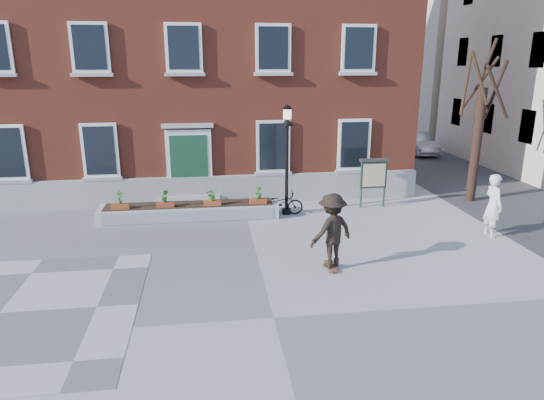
{
  "coord_description": "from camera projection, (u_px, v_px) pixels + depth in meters",
  "views": [
    {
      "loc": [
        -1.29,
        -9.31,
        5.41
      ],
      "look_at": [
        0.5,
        4.0,
        1.5
      ],
      "focal_mm": 32.0,
      "sensor_mm": 36.0,
      "label": 1
    }
  ],
  "objects": [
    {
      "name": "ground",
      "position": [
        274.0,
        318.0,
        10.54
      ],
      "size": [
        100.0,
        100.0,
        0.0
      ],
      "primitive_type": "plane",
      "color": "gray",
      "rests_on": "ground"
    },
    {
      "name": "bicycle",
      "position": [
        280.0,
        203.0,
        17.43
      ],
      "size": [
        1.69,
        0.69,
        0.87
      ],
      "primitive_type": "imported",
      "rotation": [
        0.0,
        0.0,
        1.5
      ],
      "color": "black",
      "rests_on": "ground"
    },
    {
      "name": "parked_car",
      "position": [
        418.0,
        143.0,
        28.79
      ],
      "size": [
        1.44,
        3.82,
        1.24
      ],
      "primitive_type": "imported",
      "rotation": [
        0.0,
        0.0,
        -0.03
      ],
      "color": "#ABADB0",
      "rests_on": "ground"
    },
    {
      "name": "bystander",
      "position": [
        493.0,
        205.0,
        15.2
      ],
      "size": [
        0.51,
        0.75,
        2.0
      ],
      "primitive_type": "imported",
      "rotation": [
        0.0,
        0.0,
        1.62
      ],
      "color": "silver",
      "rests_on": "ground"
    },
    {
      "name": "brick_building",
      "position": [
        188.0,
        39.0,
        21.82
      ],
      "size": [
        18.4,
        10.85,
        12.6
      ],
      "color": "brown",
      "rests_on": "ground"
    },
    {
      "name": "planter_assembly",
      "position": [
        190.0,
        210.0,
        17.03
      ],
      "size": [
        6.2,
        1.12,
        1.15
      ],
      "color": "#B6B6B2",
      "rests_on": "ground"
    },
    {
      "name": "bare_tree",
      "position": [
        478.0,
        130.0,
        18.53
      ],
      "size": [
        1.83,
        1.83,
        6.16
      ],
      "color": "#301D15",
      "rests_on": "ground"
    },
    {
      "name": "side_street",
      "position": [
        520.0,
        32.0,
        29.7
      ],
      "size": [
        15.2,
        36.0,
        14.5
      ],
      "color": "#39393C",
      "rests_on": "ground"
    },
    {
      "name": "lamp_post",
      "position": [
        287.0,
        145.0,
        16.92
      ],
      "size": [
        0.4,
        0.4,
        3.93
      ],
      "color": "black",
      "rests_on": "ground"
    },
    {
      "name": "notice_board",
      "position": [
        374.0,
        175.0,
        18.09
      ],
      "size": [
        1.1,
        0.16,
        1.87
      ],
      "color": "#1B3729",
      "rests_on": "ground"
    },
    {
      "name": "skateboarder",
      "position": [
        332.0,
        231.0,
        12.74
      ],
      "size": [
        1.49,
        1.22,
        2.08
      ],
      "color": "brown",
      "rests_on": "ground"
    }
  ]
}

